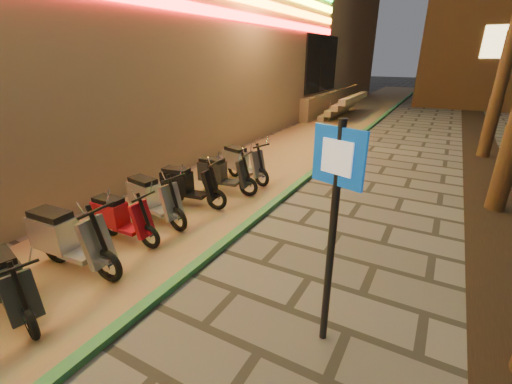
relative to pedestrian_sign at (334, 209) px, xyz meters
The scene contains 12 objects.
ground 2.67m from the pedestrian_sign, 134.97° to the right, with size 120.00×120.00×0.00m, color #474442.
parking_strip 9.64m from the pedestrian_sign, 115.08° to the left, with size 3.40×60.00×0.01m, color #8C7251.
green_curb 9.05m from the pedestrian_sign, 105.10° to the left, with size 0.18×60.00×0.10m, color #2A703E.
planting_strip 4.54m from the pedestrian_sign, 58.63° to the left, with size 1.20×40.00×0.02m, color black.
pedestrian_sign is the anchor object (origin of this frame).
scooter_4 4.34m from the pedestrian_sign, 157.59° to the right, with size 1.49×0.72×1.05m.
scooter_5 4.32m from the pedestrian_sign, behind, with size 1.80×0.63×1.27m.
scooter_6 4.37m from the pedestrian_sign, behind, with size 1.51×0.53×1.06m.
scooter_7 4.60m from the pedestrian_sign, 161.63° to the left, with size 1.66×0.68×1.17m.
scooter_8 4.91m from the pedestrian_sign, 149.90° to the left, with size 1.62×0.65×1.14m.
scooter_9 5.35m from the pedestrian_sign, 138.33° to the left, with size 1.60×0.61×1.13m.
scooter_10 6.09m from the pedestrian_sign, 130.93° to the left, with size 1.63×0.84×1.16m.
Camera 1 is at (2.29, -1.86, 3.28)m, focal length 24.00 mm.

